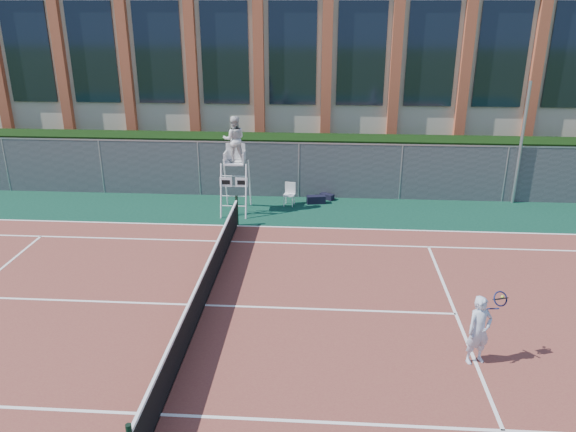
# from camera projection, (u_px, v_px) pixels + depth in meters

# --- Properties ---
(ground) EXTENTS (120.00, 120.00, 0.00)m
(ground) POSITION_uv_depth(u_px,v_px,m) (205.00, 306.00, 14.51)
(ground) COLOR #233814
(apron) EXTENTS (36.00, 20.00, 0.01)m
(apron) POSITION_uv_depth(u_px,v_px,m) (212.00, 288.00, 15.44)
(apron) COLOR #0B3124
(apron) RESTS_ON ground
(tennis_court) EXTENTS (23.77, 10.97, 0.02)m
(tennis_court) POSITION_uv_depth(u_px,v_px,m) (204.00, 306.00, 14.50)
(tennis_court) COLOR maroon
(tennis_court) RESTS_ON apron
(tennis_net) EXTENTS (0.10, 11.30, 1.10)m
(tennis_net) POSITION_uv_depth(u_px,v_px,m) (203.00, 288.00, 14.32)
(tennis_net) COLOR black
(tennis_net) RESTS_ON ground
(fence) EXTENTS (40.00, 0.06, 2.20)m
(fence) POSITION_uv_depth(u_px,v_px,m) (249.00, 170.00, 22.31)
(fence) COLOR #595E60
(fence) RESTS_ON ground
(hedge) EXTENTS (40.00, 1.40, 2.20)m
(hedge) POSITION_uv_depth(u_px,v_px,m) (252.00, 162.00, 23.43)
(hedge) COLOR black
(hedge) RESTS_ON ground
(building) EXTENTS (45.00, 10.60, 8.22)m
(building) POSITION_uv_depth(u_px,v_px,m) (270.00, 66.00, 29.74)
(building) COLOR #BDB69C
(building) RESTS_ON ground
(steel_pole) EXTENTS (0.12, 0.12, 4.68)m
(steel_pole) POSITION_uv_depth(u_px,v_px,m) (521.00, 144.00, 21.12)
(steel_pole) COLOR #9EA0A5
(steel_pole) RESTS_ON ground
(umpire_chair) EXTENTS (1.01, 1.55, 3.62)m
(umpire_chair) POSITION_uv_depth(u_px,v_px,m) (234.00, 142.00, 20.14)
(umpire_chair) COLOR white
(umpire_chair) RESTS_ON ground
(plastic_chair) EXTENTS (0.47, 0.47, 0.88)m
(plastic_chair) POSITION_uv_depth(u_px,v_px,m) (290.00, 192.00, 21.54)
(plastic_chair) COLOR silver
(plastic_chair) RESTS_ON apron
(sports_bag_near) EXTENTS (0.76, 0.41, 0.31)m
(sports_bag_near) POSITION_uv_depth(u_px,v_px,m) (316.00, 200.00, 21.80)
(sports_bag_near) COLOR black
(sports_bag_near) RESTS_ON apron
(sports_bag_far) EXTENTS (0.59, 0.51, 0.22)m
(sports_bag_far) POSITION_uv_depth(u_px,v_px,m) (327.00, 196.00, 22.28)
(sports_bag_far) COLOR black
(sports_bag_far) RESTS_ON apron
(tennis_player) EXTENTS (0.95, 0.70, 1.60)m
(tennis_player) POSITION_uv_depth(u_px,v_px,m) (479.00, 330.00, 11.96)
(tennis_player) COLOR silver
(tennis_player) RESTS_ON tennis_court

